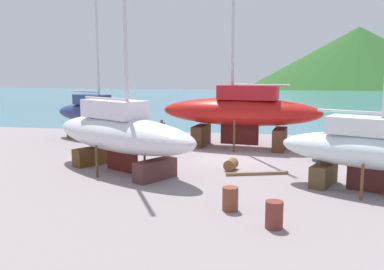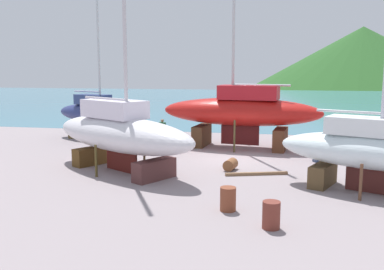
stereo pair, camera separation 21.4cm
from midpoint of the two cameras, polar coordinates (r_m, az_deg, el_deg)
name	(u,v)px [view 2 (the right image)]	position (r m, az deg, el deg)	size (l,w,h in m)	color
ground_plane	(221,177)	(20.11, 4.24, -5.59)	(55.18, 55.18, 0.00)	gray
sea_water	(260,101)	(68.99, 9.21, 4.54)	(167.98, 71.27, 0.01)	teal
headland_hill	(360,84)	(152.63, 21.59, 6.31)	(135.92, 135.92, 37.41)	#295924
sailboat_large_starboard	(97,114)	(31.12, -12.43, 2.80)	(7.39, 4.49, 10.53)	brown
sailboat_mid_port	(120,133)	(21.04, -9.27, 0.33)	(9.52, 7.23, 13.75)	#532E2C
sailboat_far_slipway	(241,111)	(27.21, 6.79, 3.21)	(10.48, 4.17, 17.52)	#492F1C
sailboat_small_center	(370,150)	(18.65, 22.93, -1.91)	(7.80, 5.16, 12.38)	brown
worker	(162,130)	(29.52, -3.77, 0.66)	(0.50, 0.40, 1.59)	maroon
barrel_tipped_center	(271,215)	(13.92, 10.98, -10.44)	(0.57, 0.57, 0.88)	brown
barrel_blue_faded	(228,199)	(15.36, 5.23, -8.51)	(0.57, 0.57, 0.86)	brown
barrel_tipped_right	(230,165)	(21.40, 5.44, -3.96)	(0.55, 0.55, 0.83)	brown
barrel_rust_near	(318,153)	(24.22, 16.75, -2.38)	(0.60, 0.60, 0.90)	#384562
timber_short_skew	(257,174)	(20.58, 8.91, -5.13)	(3.02, 0.16, 0.14)	brown
timber_plank_far	(97,150)	(26.86, -12.29, -1.93)	(1.77, 0.19, 0.17)	olive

